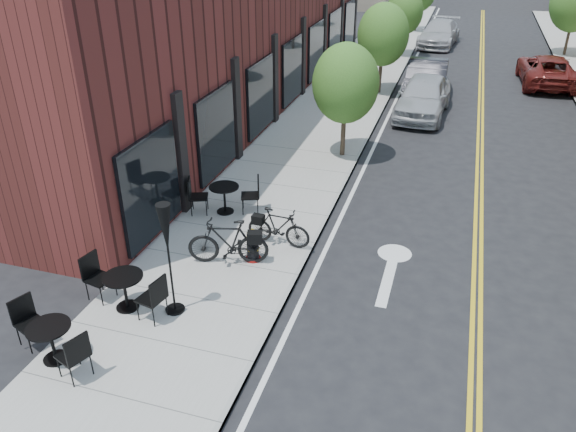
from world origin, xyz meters
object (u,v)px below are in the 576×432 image
(bistro_set_c, at_px, (224,195))
(parked_car_far, at_px, (547,70))
(bicycle_left, at_px, (228,242))
(bistro_set_b, at_px, (124,287))
(fire_hydrant, at_px, (253,245))
(parked_car_a, at_px, (423,96))
(parked_car_b, at_px, (426,80))
(parked_car_c, at_px, (439,33))
(bicycle_right, at_px, (278,227))
(patio_umbrella, at_px, (166,237))
(bistro_set_a, at_px, (51,338))

(bistro_set_c, distance_m, parked_car_far, 19.80)
(bicycle_left, xyz_separation_m, bistro_set_c, (-1.09, 2.37, -0.06))
(bicycle_left, bearing_deg, bistro_set_b, -46.98)
(fire_hydrant, relative_size, parked_car_a, 0.18)
(parked_car_b, relative_size, parked_car_c, 0.97)
(parked_car_far, bearing_deg, bicycle_right, 64.30)
(bicycle_left, relative_size, bistro_set_b, 0.97)
(fire_hydrant, xyz_separation_m, patio_umbrella, (-0.90, -2.34, 1.41))
(bistro_set_a, xyz_separation_m, bistro_set_b, (0.45, 1.78, 0.02))
(parked_car_b, xyz_separation_m, parked_car_far, (5.48, 3.95, -0.10))
(bicycle_left, relative_size, bistro_set_a, 1.01)
(bistro_set_c, relative_size, patio_umbrella, 0.77)
(patio_umbrella, bearing_deg, bistro_set_c, 99.03)
(bicycle_right, height_order, bistro_set_a, bistro_set_a)
(patio_umbrella, relative_size, parked_car_b, 0.50)
(parked_car_c, bearing_deg, parked_car_b, -83.67)
(bicycle_left, xyz_separation_m, parked_car_far, (8.70, 19.58, 0.03))
(parked_car_c, bearing_deg, bistro_set_c, -93.95)
(parked_car_a, xyz_separation_m, parked_car_b, (-0.12, 2.63, 0.01))
(patio_umbrella, bearing_deg, bistro_set_a, -126.28)
(bistro_set_a, bearing_deg, parked_car_b, 96.48)
(bistro_set_b, height_order, parked_car_b, parked_car_b)
(bistro_set_c, bearing_deg, bicycle_right, -52.00)
(bicycle_right, xyz_separation_m, bistro_set_c, (-1.97, 1.22, 0.02))
(patio_umbrella, relative_size, parked_car_a, 0.53)
(fire_hydrant, xyz_separation_m, parked_car_a, (2.83, 12.70, 0.30))
(bicycle_right, distance_m, parked_car_far, 20.02)
(parked_car_c, bearing_deg, bistro_set_b, -93.12)
(bistro_set_a, height_order, bistro_set_b, bistro_set_b)
(fire_hydrant, height_order, bicycle_right, bicycle_right)
(bistro_set_a, relative_size, parked_car_c, 0.37)
(patio_umbrella, xyz_separation_m, parked_car_b, (3.61, 17.67, -1.11))
(patio_umbrella, xyz_separation_m, parked_car_far, (9.09, 21.62, -1.20))
(bicycle_left, xyz_separation_m, parked_car_a, (3.34, 13.00, 0.12))
(patio_umbrella, bearing_deg, parked_car_b, 78.45)
(parked_car_b, bearing_deg, bicycle_left, -102.51)
(bicycle_right, relative_size, parked_car_far, 0.32)
(bistro_set_a, xyz_separation_m, patio_umbrella, (1.47, 2.00, 1.31))
(bicycle_left, distance_m, parked_car_c, 27.64)
(bicycle_right, distance_m, parked_car_c, 26.42)
(bistro_set_b, distance_m, parked_car_b, 18.47)
(bicycle_right, bearing_deg, bicycle_left, 145.95)
(bicycle_left, xyz_separation_m, bistro_set_a, (-1.86, -4.04, -0.07))
(parked_car_a, distance_m, parked_car_c, 14.49)
(fire_hydrant, xyz_separation_m, bicycle_left, (-0.51, -0.30, 0.18))
(bicycle_left, height_order, parked_car_c, parked_car_c)
(bistro_set_b, xyz_separation_m, bistro_set_c, (0.31, 4.62, -0.01))
(parked_car_c, bearing_deg, bicycle_right, -89.30)
(patio_umbrella, height_order, parked_car_c, patio_umbrella)
(parked_car_a, bearing_deg, bicycle_left, -101.02)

